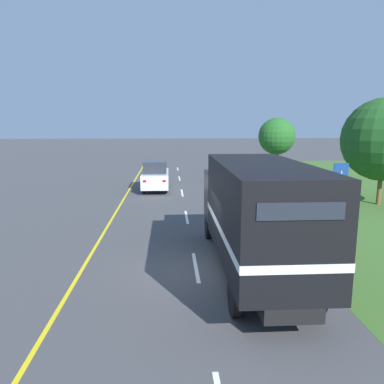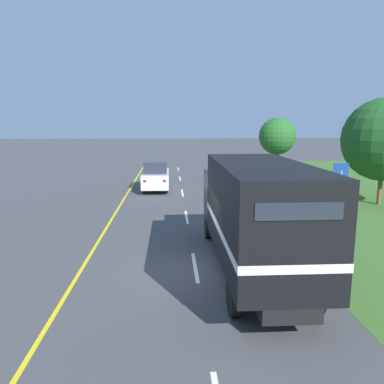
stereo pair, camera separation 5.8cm
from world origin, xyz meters
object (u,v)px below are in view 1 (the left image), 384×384
object	(u,v)px
horse_trailer_truck	(255,212)
highway_sign	(325,187)
lead_car_white	(156,175)
roadside_tree_near	(384,140)
roadside_tree_mid	(277,137)

from	to	relation	value
horse_trailer_truck	highway_sign	size ratio (longest dim) A/B	2.98
lead_car_white	roadside_tree_near	size ratio (longest dim) A/B	0.74
roadside_tree_mid	lead_car_white	bearing A→B (deg)	-158.40
roadside_tree_mid	roadside_tree_near	bearing A→B (deg)	-69.76
horse_trailer_truck	lead_car_white	world-z (taller)	horse_trailer_truck
lead_car_white	highway_sign	distance (m)	12.46
lead_car_white	highway_sign	size ratio (longest dim) A/B	1.58
horse_trailer_truck	lead_car_white	xyz separation A→B (m)	(-3.58, 15.12, -0.96)
roadside_tree_near	lead_car_white	bearing A→B (deg)	157.10
highway_sign	roadside_tree_mid	world-z (taller)	roadside_tree_mid
horse_trailer_truck	roadside_tree_near	bearing A→B (deg)	45.28
roadside_tree_near	highway_sign	bearing A→B (deg)	-141.87
lead_car_white	roadside_tree_near	xyz separation A→B (m)	(13.08, -5.52, 2.70)
lead_car_white	roadside_tree_mid	xyz separation A→B (m)	(9.63, 3.81, 2.52)
horse_trailer_truck	roadside_tree_mid	xyz separation A→B (m)	(6.06, 18.93, 1.56)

